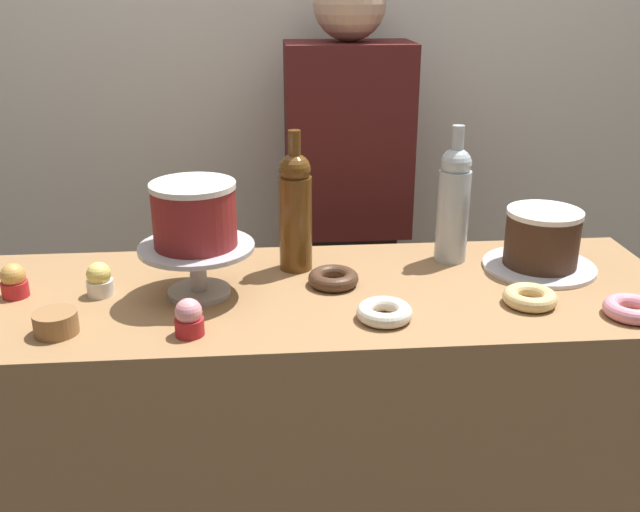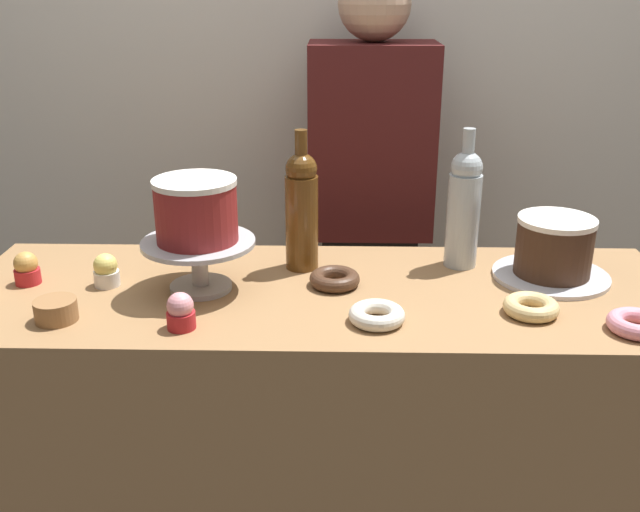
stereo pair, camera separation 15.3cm
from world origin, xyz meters
name	(u,v)px [view 2 (the right image)]	position (x,y,z in m)	size (l,w,h in m)	color
back_wall	(326,69)	(0.00, 0.85, 1.30)	(6.00, 0.05, 2.60)	silver
display_counter	(320,466)	(0.00, 0.00, 0.46)	(1.58, 0.55, 0.93)	#997047
cake_stand_pedestal	(199,256)	(-0.26, 0.00, 1.01)	(0.24, 0.24, 0.11)	#B2B2B7
white_layer_cake	(196,210)	(-0.26, 0.00, 1.11)	(0.18, 0.18, 0.13)	maroon
silver_serving_platter	(550,275)	(0.52, 0.08, 0.93)	(0.26, 0.26, 0.01)	silver
chocolate_round_cake	(554,246)	(0.52, 0.08, 1.01)	(0.17, 0.17, 0.13)	#3D2619
wine_bottle_clear	(464,207)	(0.33, 0.16, 1.07)	(0.08, 0.08, 0.33)	#B2BCC1
wine_bottle_amber	(302,209)	(-0.05, 0.13, 1.07)	(0.08, 0.08, 0.33)	#5B3814
cupcake_caramel	(27,269)	(-0.65, 0.02, 0.96)	(0.06, 0.06, 0.07)	red
cupcake_lemon	(106,271)	(-0.47, 0.02, 0.96)	(0.06, 0.06, 0.07)	white
cupcake_strawberry	(181,312)	(-0.26, -0.19, 0.96)	(0.06, 0.06, 0.07)	red
donut_sugar	(377,315)	(0.12, -0.15, 0.95)	(0.11, 0.11, 0.03)	silver
donut_pink	(637,324)	(0.61, -0.18, 0.95)	(0.11, 0.11, 0.03)	pink
donut_glazed	(531,307)	(0.43, -0.11, 0.95)	(0.11, 0.11, 0.03)	#E0C17F
donut_chocolate	(335,279)	(0.03, 0.03, 0.95)	(0.11, 0.11, 0.03)	#472D1E
cookie_stack	(56,310)	(-0.52, -0.16, 0.95)	(0.08, 0.08, 0.04)	olive
barista_figure	(369,234)	(0.13, 0.63, 0.84)	(0.36, 0.22, 1.60)	black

